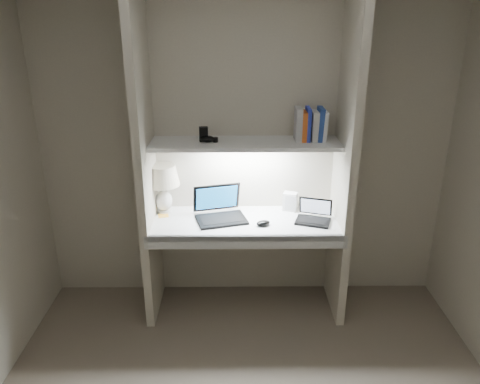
{
  "coord_description": "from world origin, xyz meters",
  "views": [
    {
      "loc": [
        -0.07,
        -2.03,
        2.27
      ],
      "look_at": [
        -0.04,
        1.05,
        1.07
      ],
      "focal_mm": 35.0,
      "sensor_mm": 36.0,
      "label": 1
    }
  ],
  "objects_px": {
    "laptop_netbook": "(314,216)",
    "book_row": "(310,125)",
    "table_lamp": "(163,181)",
    "laptop_main": "(220,211)",
    "speaker": "(290,201)"
  },
  "relations": [
    {
      "from": "table_lamp",
      "to": "laptop_main",
      "type": "distance_m",
      "value": 0.5
    },
    {
      "from": "table_lamp",
      "to": "laptop_main",
      "type": "xyz_separation_m",
      "value": [
        0.44,
        -0.11,
        -0.21
      ]
    },
    {
      "from": "laptop_main",
      "to": "laptop_netbook",
      "type": "bearing_deg",
      "value": -20.04
    },
    {
      "from": "speaker",
      "to": "book_row",
      "type": "xyz_separation_m",
      "value": [
        0.12,
        -0.06,
        0.64
      ]
    },
    {
      "from": "laptop_main",
      "to": "table_lamp",
      "type": "bearing_deg",
      "value": 150.2
    },
    {
      "from": "table_lamp",
      "to": "laptop_netbook",
      "type": "xyz_separation_m",
      "value": [
        1.16,
        -0.17,
        -0.23
      ]
    },
    {
      "from": "laptop_main",
      "to": "speaker",
      "type": "bearing_deg",
      "value": -1.12
    },
    {
      "from": "book_row",
      "to": "laptop_main",
      "type": "bearing_deg",
      "value": -172.79
    },
    {
      "from": "laptop_main",
      "to": "laptop_netbook",
      "type": "relative_size",
      "value": 1.42
    },
    {
      "from": "table_lamp",
      "to": "speaker",
      "type": "xyz_separation_m",
      "value": [
        1.0,
        0.03,
        -0.19
      ]
    },
    {
      "from": "laptop_main",
      "to": "laptop_netbook",
      "type": "height_order",
      "value": "laptop_main"
    },
    {
      "from": "table_lamp",
      "to": "laptop_main",
      "type": "height_order",
      "value": "table_lamp"
    },
    {
      "from": "laptop_netbook",
      "to": "book_row",
      "type": "distance_m",
      "value": 0.69
    },
    {
      "from": "laptop_netbook",
      "to": "speaker",
      "type": "relative_size",
      "value": 2.06
    },
    {
      "from": "speaker",
      "to": "book_row",
      "type": "bearing_deg",
      "value": -5.75
    }
  ]
}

